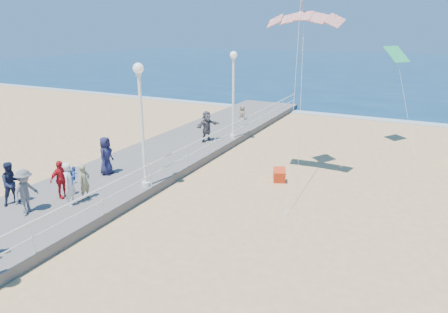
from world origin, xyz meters
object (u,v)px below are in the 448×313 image
at_px(woman_holding_toddler, 70,184).
at_px(spectator_7, 12,183).
at_px(box_kite, 279,176).
at_px(spectator_4, 106,156).
at_px(lamp_post_mid, 141,113).
at_px(spectator_2, 25,191).
at_px(spectator_6, 85,182).
at_px(spectator_5, 207,126).
at_px(toddler_held, 75,175).
at_px(lamp_post_far, 233,86).
at_px(spectator_3, 61,179).
at_px(beach_walker_c, 242,115).

distance_m(woman_holding_toddler, spectator_7, 2.30).
bearing_deg(box_kite, spectator_4, -177.26).
distance_m(lamp_post_mid, spectator_2, 5.31).
height_order(spectator_4, spectator_6, spectator_4).
relative_size(woman_holding_toddler, spectator_7, 1.00).
bearing_deg(spectator_5, spectator_4, -169.31).
distance_m(toddler_held, spectator_4, 3.41).
bearing_deg(lamp_post_mid, spectator_5, 98.33).
xyz_separation_m(spectator_5, box_kite, (5.90, -3.59, -1.03)).
bearing_deg(toddler_held, spectator_5, -16.90).
bearing_deg(box_kite, lamp_post_far, 110.70).
distance_m(woman_holding_toddler, spectator_3, 0.94).
height_order(spectator_2, spectator_6, spectator_2).
relative_size(spectator_3, box_kite, 2.64).
xyz_separation_m(lamp_post_mid, spectator_5, (-1.11, 7.61, -2.33)).
distance_m(spectator_7, box_kite, 11.45).
bearing_deg(woman_holding_toddler, spectator_4, 3.45).
bearing_deg(spectator_4, lamp_post_mid, -112.63).
bearing_deg(lamp_post_far, box_kite, -46.10).
bearing_deg(woman_holding_toddler, spectator_7, 98.57).
xyz_separation_m(spectator_4, spectator_6, (1.22, -2.60, -0.20)).
distance_m(spectator_2, beach_walker_c, 18.19).
bearing_deg(woman_holding_toddler, box_kite, -58.11).
relative_size(lamp_post_mid, spectator_6, 3.74).
height_order(lamp_post_far, spectator_4, lamp_post_far).
bearing_deg(toddler_held, beach_walker_c, -14.88).
distance_m(spectator_6, box_kite, 8.77).
bearing_deg(beach_walker_c, spectator_4, -48.44).
bearing_deg(spectator_7, toddler_held, -45.52).
bearing_deg(beach_walker_c, woman_holding_toddler, -43.73).
xyz_separation_m(lamp_post_far, beach_walker_c, (-1.60, 5.07, -2.92)).
distance_m(lamp_post_mid, lamp_post_far, 9.00).
height_order(toddler_held, spectator_2, spectator_2).
height_order(lamp_post_far, spectator_5, lamp_post_far).
bearing_deg(spectator_5, beach_walker_c, 26.60).
xyz_separation_m(lamp_post_far, spectator_2, (-2.39, -13.09, -2.41)).
bearing_deg(box_kite, lamp_post_mid, -163.13).
distance_m(lamp_post_far, spectator_7, 13.49).
bearing_deg(woman_holding_toddler, beach_walker_c, -15.40).
bearing_deg(lamp_post_far, spectator_5, -128.81).
bearing_deg(spectator_6, beach_walker_c, 0.87).
xyz_separation_m(spectator_4, spectator_5, (1.48, 7.18, 0.02)).
distance_m(spectator_3, spectator_7, 1.77).
bearing_deg(spectator_3, lamp_post_mid, -34.65).
bearing_deg(spectator_5, spectator_2, -163.90).
bearing_deg(spectator_7, spectator_5, 6.34).
bearing_deg(lamp_post_far, beach_walker_c, 107.49).
relative_size(spectator_6, spectator_7, 0.82).
distance_m(spectator_3, spectator_5, 10.20).
xyz_separation_m(lamp_post_far, spectator_3, (-2.31, -11.52, -2.47)).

